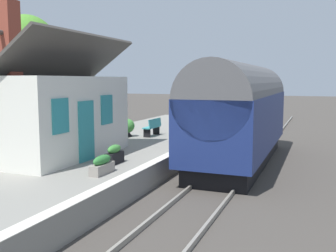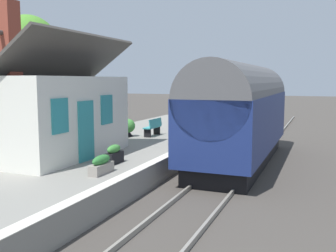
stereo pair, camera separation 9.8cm
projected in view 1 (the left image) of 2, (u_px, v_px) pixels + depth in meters
The scene contains 17 objects.
ground_plane at pixel (196, 180), 13.98m from camera, with size 160.00×160.00×0.00m, color #423D38.
platform at pixel (94, 160), 15.50m from camera, with size 32.00×6.63×0.80m, color gray.
platform_edge_coping at pixel (166, 156), 14.31m from camera, with size 32.00×0.36×0.02m, color beige.
rail_near at pixel (241, 183), 13.38m from camera, with size 52.00×0.08×0.14m, color gray.
rail_far at pixel (201, 179), 13.90m from camera, with size 52.00×0.08×0.14m, color gray.
train at pixel (241, 113), 16.62m from camera, with size 10.26×2.73×4.32m.
station_building at pixel (48, 113), 14.29m from camera, with size 6.01×4.06×5.70m.
bench_platform_end at pixel (153, 127), 19.42m from camera, with size 1.40×0.45×0.88m.
planter_by_door at pixel (128, 127), 19.22m from camera, with size 0.68×0.68×0.89m.
planter_under_sign at pixel (180, 118), 25.47m from camera, with size 1.03×0.32×0.60m.
planter_bench_right at pixel (203, 118), 24.31m from camera, with size 0.48×0.48×0.80m.
planter_corner_building at pixel (114, 155), 13.01m from camera, with size 0.83×0.32×0.64m.
planter_bench_left at pixel (102, 165), 11.59m from camera, with size 0.99×0.32×0.57m.
planter_edge_near at pixel (205, 121), 23.33m from camera, with size 0.35×0.35×0.67m.
lamp_post_platform at pixel (216, 82), 21.97m from camera, with size 0.32×0.50×3.90m.
station_sign_board at pixel (202, 110), 21.17m from camera, with size 0.96×0.06×1.57m.
tree_far_right at pixel (28, 51), 26.88m from camera, with size 4.53×4.31×8.12m.
Camera 1 is at (-13.06, -4.07, 3.61)m, focal length 41.22 mm.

